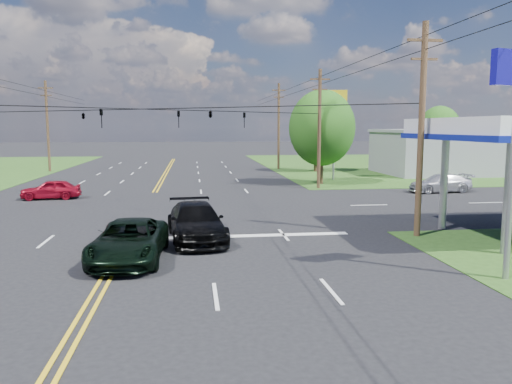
{
  "coord_description": "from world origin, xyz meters",
  "views": [
    {
      "loc": [
        2.89,
        -18.2,
        4.96
      ],
      "look_at": [
        5.98,
        6.0,
        1.77
      ],
      "focal_mm": 35.0,
      "sensor_mm": 36.0,
      "label": 1
    }
  ],
  "objects": [
    {
      "name": "polesign_ne",
      "position": [
        16.07,
        27.43,
        6.56
      ],
      "size": [
        2.26,
        0.96,
        8.37
      ],
      "color": "#A5A5AA",
      "rests_on": "ground"
    },
    {
      "name": "power_lines",
      "position": [
        0.0,
        10.0,
        8.6
      ],
      "size": [
        26.04,
        100.0,
        0.64
      ],
      "color": "black",
      "rests_on": "ground"
    },
    {
      "name": "pole_se",
      "position": [
        13.0,
        3.0,
        4.92
      ],
      "size": [
        1.6,
        0.28,
        9.5
      ],
      "color": "#422B1B",
      "rests_on": "ground"
    },
    {
      "name": "suv_black",
      "position": [
        3.0,
        3.5,
        0.81
      ],
      "size": [
        2.87,
        5.78,
        1.61
      ],
      "primitive_type": "imported",
      "rotation": [
        0.0,
        0.0,
        0.11
      ],
      "color": "black",
      "rests_on": "ground"
    },
    {
      "name": "pole_ne",
      "position": [
        13.0,
        21.0,
        4.92
      ],
      "size": [
        1.6,
        0.28,
        9.5
      ],
      "color": "#422B1B",
      "rests_on": "ground"
    },
    {
      "name": "grass_ne",
      "position": [
        35.0,
        44.0,
        0.0
      ],
      "size": [
        46.0,
        48.0,
        0.03
      ],
      "primitive_type": "cube",
      "color": "#254616",
      "rests_on": "ground"
    },
    {
      "name": "pickup_dkgreen",
      "position": [
        0.5,
        0.41,
        0.75
      ],
      "size": [
        2.76,
        5.5,
        1.5
      ],
      "primitive_type": "imported",
      "rotation": [
        0.0,
        0.0,
        -0.05
      ],
      "color": "black",
      "rests_on": "ground"
    },
    {
      "name": "span_wire_signals",
      "position": [
        0.0,
        12.0,
        6.0
      ],
      "size": [
        26.0,
        18.0,
        1.13
      ],
      "color": "black",
      "rests_on": "ground"
    },
    {
      "name": "tree_right_a",
      "position": [
        14.0,
        24.0,
        4.87
      ],
      "size": [
        5.7,
        5.7,
        8.18
      ],
      "color": "#422B1B",
      "rests_on": "ground"
    },
    {
      "name": "pole_right_far",
      "position": [
        13.0,
        40.0,
        5.17
      ],
      "size": [
        1.6,
        0.28,
        10.0
      ],
      "color": "#422B1B",
      "rests_on": "ground"
    },
    {
      "name": "stop_bar",
      "position": [
        5.0,
        4.0,
        0.0
      ],
      "size": [
        10.0,
        0.5,
        0.02
      ],
      "primitive_type": "cube",
      "color": "silver",
      "rests_on": "ground"
    },
    {
      "name": "retail_ne",
      "position": [
        30.0,
        32.0,
        2.2
      ],
      "size": [
        14.0,
        10.0,
        4.4
      ],
      "primitive_type": "cube",
      "color": "gray",
      "rests_on": "ground"
    },
    {
      "name": "sedan_red",
      "position": [
        -6.87,
        17.5,
        0.67
      ],
      "size": [
        4.08,
        1.94,
        1.35
      ],
      "primitive_type": "imported",
      "rotation": [
        0.0,
        0.0,
        -1.48
      ],
      "color": "maroon",
      "rests_on": "ground"
    },
    {
      "name": "ground",
      "position": [
        0.0,
        12.0,
        0.0
      ],
      "size": [
        280.0,
        280.0,
        0.0
      ],
      "primitive_type": "plane",
      "color": "black",
      "rests_on": "ground"
    },
    {
      "name": "pole_left_far",
      "position": [
        -13.0,
        40.0,
        5.17
      ],
      "size": [
        1.6,
        0.28,
        10.0
      ],
      "color": "#422B1B",
      "rests_on": "ground"
    },
    {
      "name": "tree_right_b",
      "position": [
        16.5,
        36.0,
        4.22
      ],
      "size": [
        4.94,
        4.94,
        7.09
      ],
      "color": "#422B1B",
      "rests_on": "ground"
    },
    {
      "name": "sedan_far",
      "position": [
        21.62,
        17.5,
        0.7
      ],
      "size": [
        4.97,
        2.36,
        1.4
      ],
      "primitive_type": "imported",
      "rotation": [
        0.0,
        0.0,
        -1.49
      ],
      "color": "silver",
      "rests_on": "ground"
    },
    {
      "name": "tree_far_r",
      "position": [
        34.0,
        42.0,
        4.54
      ],
      "size": [
        5.32,
        5.32,
        7.63
      ],
      "color": "#422B1B",
      "rests_on": "ground"
    }
  ]
}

